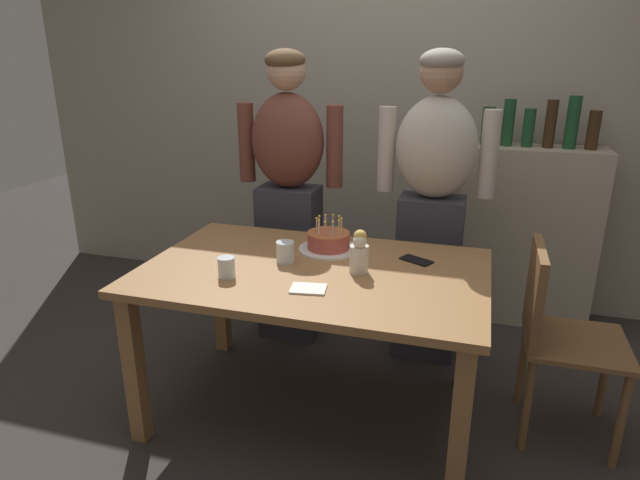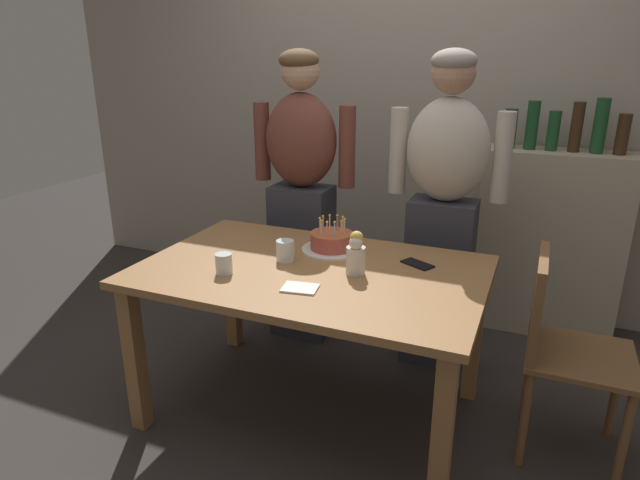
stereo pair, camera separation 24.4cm
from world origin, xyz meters
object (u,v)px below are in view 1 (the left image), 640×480
water_glass_far (285,252)px  person_woman_cardigan (432,206)px  birthday_cake (329,242)px  cell_phone (416,260)px  water_glass_near (226,267)px  napkin_stack (308,289)px  flower_vase (359,251)px  dining_chair (555,328)px  person_man_bearded (289,195)px

water_glass_far → person_woman_cardigan: size_ratio=0.06×
birthday_cake → water_glass_far: birthday_cake is taller
cell_phone → person_woman_cardigan: person_woman_cardigan is taller
water_glass_near → napkin_stack: 0.37m
cell_phone → person_woman_cardigan: size_ratio=0.09×
flower_vase → birthday_cake: bearing=131.0°
birthday_cake → flower_vase: (0.20, -0.23, 0.06)m
water_glass_far → dining_chair: (1.18, 0.14, -0.27)m
person_man_bearded → person_woman_cardigan: same height
napkin_stack → person_woman_cardigan: person_woman_cardigan is taller
water_glass_near → napkin_stack: bearing=-3.3°
water_glass_near → person_woman_cardigan: (0.76, 0.90, 0.09)m
flower_vase → napkin_stack: bearing=-123.0°
person_man_bearded → napkin_stack: bearing=114.2°
cell_phone → dining_chair: size_ratio=0.17×
cell_phone → person_man_bearded: 0.93m
person_woman_cardigan → flower_vase: bearing=71.1°
water_glass_near → water_glass_far: (0.17, 0.24, 0.00)m
water_glass_far → person_man_bearded: person_man_bearded is taller
person_man_bearded → dining_chair: 1.54m
flower_vase → dining_chair: (0.83, 0.16, -0.32)m
cell_phone → napkin_stack: 0.58m
birthday_cake → person_woman_cardigan: 0.64m
person_man_bearded → water_glass_far: bearing=108.4°
water_glass_far → flower_vase: bearing=-3.9°
water_glass_far → person_woman_cardigan: bearing=48.9°
birthday_cake → flower_vase: size_ratio=1.47×
flower_vase → cell_phone: bearing=42.9°
birthday_cake → dining_chair: birthday_cake is taller
birthday_cake → cell_phone: 0.42m
cell_phone → napkin_stack: size_ratio=1.02×
water_glass_near → flower_vase: 0.57m
birthday_cake → water_glass_near: size_ratio=3.17×
birthday_cake → water_glass_near: (-0.32, -0.44, 0.00)m
flower_vase → dining_chair: 0.91m
water_glass_near → dining_chair: 1.43m
cell_phone → napkin_stack: (-0.37, -0.44, 0.00)m
person_woman_cardigan → cell_phone: bearing=88.2°
water_glass_far → birthday_cake: bearing=54.3°
birthday_cake → flower_vase: bearing=-49.0°
cell_phone → person_man_bearded: (-0.79, 0.48, 0.13)m
flower_vase → person_woman_cardigan: (0.24, 0.69, 0.04)m
person_man_bearded → person_woman_cardigan: size_ratio=1.00×
water_glass_near → person_woman_cardigan: size_ratio=0.05×
person_woman_cardigan → birthday_cake: bearing=46.7°
cell_phone → napkin_stack: bearing=-102.6°
water_glass_far → napkin_stack: bearing=-53.2°
napkin_stack → flower_vase: size_ratio=0.73×
person_man_bearded → dining_chair: (1.40, -0.53, -0.36)m
cell_phone → water_glass_near: bearing=-122.8°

